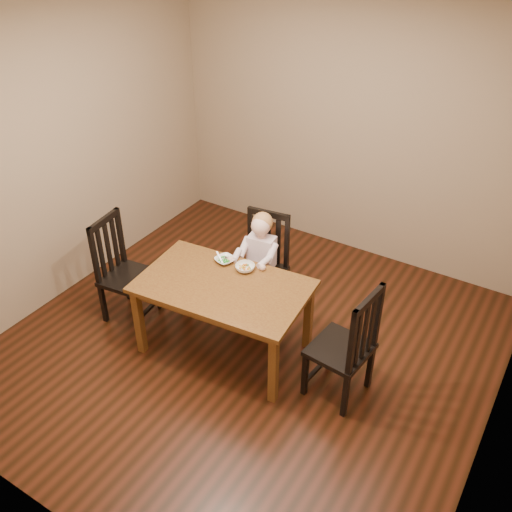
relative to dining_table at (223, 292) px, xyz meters
The scene contains 9 objects.
room 0.76m from the dining_table, 34.15° to the left, with size 4.01×4.01×2.71m.
dining_table is the anchor object (origin of this frame).
chair_child 0.69m from the dining_table, 92.48° to the left, with size 0.47×0.46×0.98m.
chair_left 1.06m from the dining_table, behind, with size 0.46×0.48×1.01m.
chair_right 1.10m from the dining_table, ahead, with size 0.47×0.49×1.03m.
toddler 0.63m from the dining_table, 92.08° to the left, with size 0.32×0.41×0.56m, color silver, non-canonical shape.
bowl_peas 0.34m from the dining_table, 121.40° to the left, with size 0.16×0.16×0.04m, color white.
bowl_veg 0.29m from the dining_table, 80.56° to the left, with size 0.17×0.17×0.05m, color white.
fork 0.35m from the dining_table, 129.23° to the left, with size 0.11×0.07×0.05m.
Camera 1 is at (2.04, -3.13, 3.47)m, focal length 40.00 mm.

